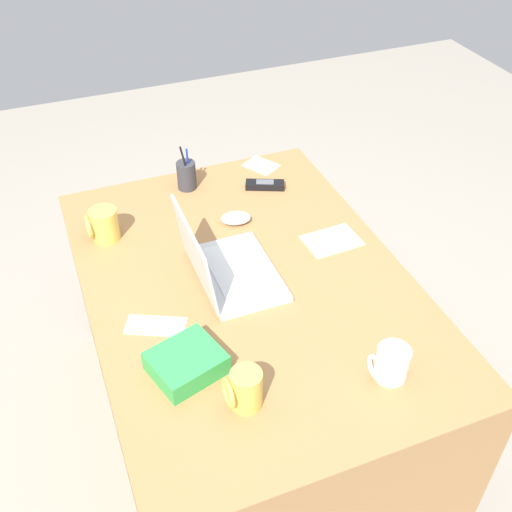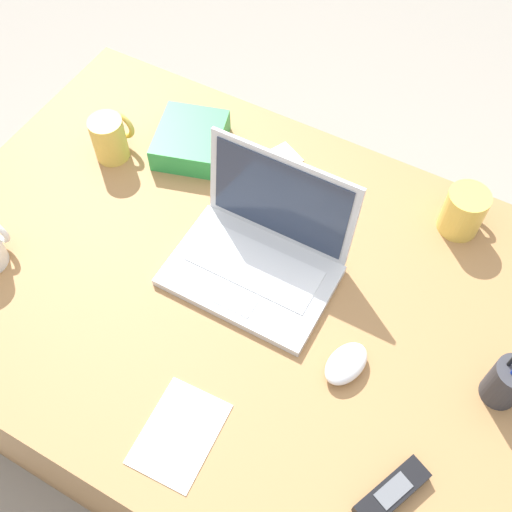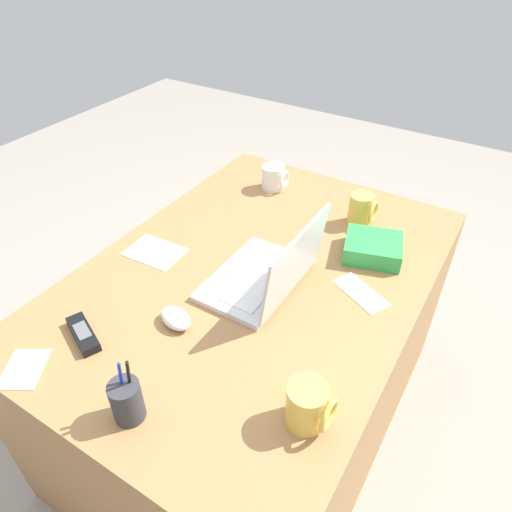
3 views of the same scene
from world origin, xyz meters
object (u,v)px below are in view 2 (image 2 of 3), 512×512
at_px(coffee_mug_spare, 110,137).
at_px(computer_mouse, 346,364).
at_px(cordless_phone, 392,492).
at_px(laptop, 260,251).
at_px(snack_bag, 190,140).
at_px(coffee_mug_white, 464,210).
at_px(pen_holder, 507,382).

bearing_deg(coffee_mug_spare, computer_mouse, -18.29).
distance_m(coffee_mug_spare, cordless_phone, 0.94).
xyz_separation_m(laptop, snack_bag, (-0.29, 0.20, -0.02)).
distance_m(coffee_mug_white, coffee_mug_spare, 0.79).
bearing_deg(coffee_mug_spare, coffee_mug_white, 13.77).
xyz_separation_m(coffee_mug_white, coffee_mug_spare, (-0.77, -0.19, 0.00)).
bearing_deg(laptop, coffee_mug_spare, 166.97).
bearing_deg(coffee_mug_spare, laptop, -13.03).
height_order(laptop, snack_bag, laptop).
height_order(coffee_mug_spare, snack_bag, coffee_mug_spare).
distance_m(computer_mouse, coffee_mug_white, 0.42).
height_order(laptop, pen_holder, laptop).
bearing_deg(snack_bag, computer_mouse, -31.19).
xyz_separation_m(computer_mouse, coffee_mug_spare, (-0.69, 0.23, 0.03)).
bearing_deg(coffee_mug_white, pen_holder, -60.33).
distance_m(laptop, pen_holder, 0.51).
bearing_deg(computer_mouse, snack_bag, 162.84).
height_order(computer_mouse, snack_bag, snack_bag).
bearing_deg(pen_holder, coffee_mug_white, 119.67).
relative_size(computer_mouse, cordless_phone, 0.68).
xyz_separation_m(computer_mouse, snack_bag, (-0.54, 0.33, 0.01)).
xyz_separation_m(coffee_mug_white, snack_bag, (-0.62, -0.09, -0.02)).
distance_m(cordless_phone, snack_bag, 0.86).
relative_size(computer_mouse, pen_holder, 0.56).
relative_size(coffee_mug_spare, cordless_phone, 0.75).
height_order(cordless_phone, snack_bag, snack_bag).
relative_size(cordless_phone, pen_holder, 0.82).
bearing_deg(snack_bag, coffee_mug_spare, -146.07).
height_order(coffee_mug_white, coffee_mug_spare, coffee_mug_spare).
bearing_deg(pen_holder, laptop, 175.84).
relative_size(laptop, cordless_phone, 2.28).
bearing_deg(cordless_phone, laptop, 144.27).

